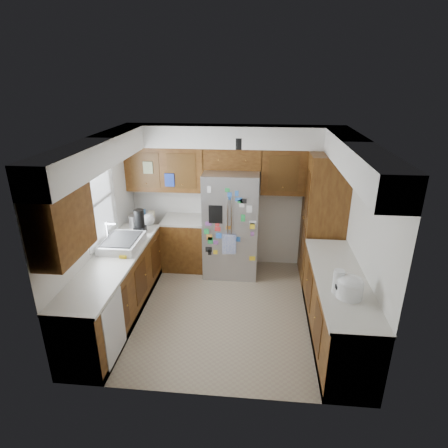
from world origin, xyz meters
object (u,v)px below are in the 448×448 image
(paper_towel, at_px, (338,281))
(fridge, at_px, (231,224))
(rice_cooker, at_px, (350,286))
(pantry, at_px, (323,218))

(paper_towel, bearing_deg, fridge, 124.10)
(rice_cooker, bearing_deg, fridge, 125.15)
(rice_cooker, xyz_separation_m, paper_towel, (-0.11, 0.08, 0.01))
(fridge, height_order, rice_cooker, fridge)
(fridge, bearing_deg, rice_cooker, -54.85)
(rice_cooker, bearing_deg, paper_towel, 143.77)
(pantry, height_order, paper_towel, pantry)
(pantry, relative_size, rice_cooker, 7.09)
(pantry, height_order, fridge, pantry)
(rice_cooker, height_order, paper_towel, paper_towel)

